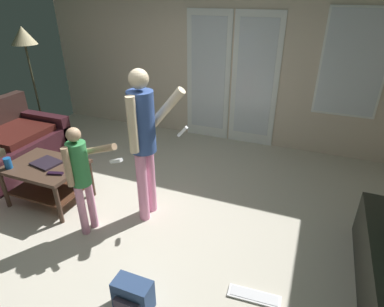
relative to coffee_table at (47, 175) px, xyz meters
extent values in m
cube|color=beige|center=(1.08, 0.01, -0.37)|extent=(5.83, 5.22, 0.02)
cube|color=beige|center=(1.08, 2.58, 0.92)|extent=(5.83, 0.06, 2.56)
cube|color=white|center=(1.10, 2.54, 0.65)|extent=(0.73, 0.02, 2.08)
cube|color=silver|center=(1.10, 2.53, 0.70)|extent=(0.57, 0.01, 1.78)
cube|color=white|center=(1.86, 2.54, 0.65)|extent=(0.73, 0.02, 2.08)
cube|color=silver|center=(1.86, 2.53, 0.70)|extent=(0.57, 0.01, 1.78)
cube|color=white|center=(3.17, 2.54, 1.03)|extent=(0.85, 0.02, 1.46)
cube|color=silver|center=(3.17, 2.53, 1.03)|extent=(0.79, 0.01, 1.40)
cube|color=#391920|center=(-1.11, 1.08, -0.06)|extent=(0.96, 0.16, 0.60)
cube|color=#451A16|center=(-1.08, 0.57, 0.13)|extent=(0.72, 0.81, 0.09)
cube|color=#443024|center=(0.00, 0.00, 0.12)|extent=(0.86, 0.63, 0.04)
cube|color=#472819|center=(0.00, 0.00, -0.19)|extent=(0.78, 0.55, 0.02)
cylinder|color=#443024|center=(-0.40, -0.28, -0.13)|extent=(0.05, 0.05, 0.46)
cylinder|color=#443024|center=(0.40, -0.28, -0.13)|extent=(0.05, 0.05, 0.46)
cylinder|color=#443024|center=(-0.40, 0.28, -0.13)|extent=(0.05, 0.05, 0.46)
cylinder|color=#443024|center=(0.40, 0.28, -0.13)|extent=(0.05, 0.05, 0.46)
cylinder|color=pink|center=(1.21, 0.12, 0.04)|extent=(0.11, 0.11, 0.81)
cylinder|color=pink|center=(1.21, 0.30, 0.04)|extent=(0.11, 0.11, 0.81)
cylinder|color=#345091|center=(1.21, 0.21, 0.76)|extent=(0.26, 0.26, 0.63)
sphere|color=beige|center=(1.21, 0.21, 1.20)|extent=(0.19, 0.19, 0.19)
cylinder|color=beige|center=(1.21, 0.03, 0.80)|extent=(0.09, 0.09, 0.56)
cylinder|color=beige|center=(1.39, 0.39, 0.87)|extent=(0.43, 0.10, 0.49)
cube|color=white|center=(1.57, 0.39, 0.65)|extent=(0.11, 0.04, 0.13)
cylinder|color=pink|center=(0.75, -0.32, -0.07)|extent=(0.08, 0.08, 0.58)
cylinder|color=pink|center=(0.77, -0.20, -0.07)|extent=(0.08, 0.08, 0.58)
cylinder|color=#358648|center=(0.76, -0.26, 0.44)|extent=(0.19, 0.19, 0.45)
sphere|color=tan|center=(0.76, -0.26, 0.75)|extent=(0.14, 0.14, 0.14)
cylinder|color=tan|center=(0.74, -0.39, 0.47)|extent=(0.07, 0.07, 0.40)
cylinder|color=tan|center=(0.97, -0.16, 0.59)|extent=(0.40, 0.13, 0.21)
cube|color=white|center=(1.15, -0.19, 0.52)|extent=(0.15, 0.06, 0.08)
cylinder|color=#382B24|center=(-1.49, 1.43, -0.35)|extent=(0.26, 0.26, 0.02)
cylinder|color=#42442E|center=(-1.49, 1.43, 0.43)|extent=(0.03, 0.03, 1.59)
cone|color=#C8B888|center=(-1.49, 1.43, 1.32)|extent=(0.38, 0.38, 0.26)
cube|color=navy|center=(1.69, -0.91, -0.22)|extent=(0.31, 0.17, 0.28)
cube|color=white|center=(2.58, -0.46, -0.35)|extent=(0.45, 0.16, 0.02)
cube|color=silver|center=(2.58, -0.46, -0.34)|extent=(0.40, 0.13, 0.00)
cube|color=#261E29|center=(0.01, 0.03, 0.15)|extent=(0.34, 0.30, 0.02)
cylinder|color=#165093|center=(-0.31, -0.21, 0.20)|extent=(0.08, 0.08, 0.13)
cube|color=black|center=(0.27, -0.12, 0.15)|extent=(0.18, 0.10, 0.02)
camera|label=1|loc=(2.77, -2.35, 1.95)|focal=29.97mm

